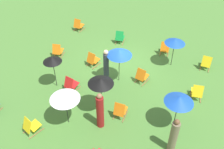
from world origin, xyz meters
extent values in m
plane|color=#477A33|center=(0.00, 0.00, 0.00)|extent=(40.00, 40.00, 0.00)
cube|color=olive|center=(1.37, 0.38, 0.02)|extent=(0.19, 0.75, 0.04)
cube|color=olive|center=(1.81, 0.29, 0.02)|extent=(0.19, 0.75, 0.04)
cube|color=orange|center=(1.57, 0.24, 0.27)|extent=(0.56, 0.52, 0.13)
cube|color=orange|center=(1.63, 0.53, 0.55)|extent=(0.52, 0.34, 0.57)
cylinder|color=olive|center=(1.53, 0.04, 0.20)|extent=(0.44, 0.12, 0.03)
cube|color=olive|center=(-1.57, 0.46, 0.02)|extent=(0.17, 0.75, 0.04)
cube|color=olive|center=(-1.13, 0.38, 0.02)|extent=(0.17, 0.75, 0.04)
cube|color=orange|center=(-1.37, 0.32, 0.27)|extent=(0.55, 0.51, 0.13)
cube|color=orange|center=(-1.32, 0.62, 0.55)|extent=(0.52, 0.33, 0.57)
cylinder|color=olive|center=(-1.40, 0.12, 0.20)|extent=(0.44, 0.10, 0.03)
cube|color=olive|center=(-4.28, -2.21, 0.02)|extent=(0.07, 0.76, 0.04)
cube|color=olive|center=(-3.84, -2.19, 0.02)|extent=(0.07, 0.76, 0.04)
cube|color=yellow|center=(-4.06, -2.30, 0.27)|extent=(0.50, 0.45, 0.13)
cube|color=yellow|center=(-4.07, -2.00, 0.55)|extent=(0.49, 0.27, 0.57)
cylinder|color=olive|center=(-4.05, -2.50, 0.20)|extent=(0.44, 0.05, 0.03)
cube|color=olive|center=(-1.82, -2.60, 0.02)|extent=(0.17, 0.75, 0.04)
cube|color=olive|center=(-1.38, -2.51, 0.02)|extent=(0.17, 0.75, 0.04)
cube|color=orange|center=(-1.58, -2.65, 0.27)|extent=(0.55, 0.51, 0.13)
cube|color=orange|center=(-1.64, -2.36, 0.55)|extent=(0.52, 0.33, 0.57)
cylinder|color=olive|center=(-1.55, -2.85, 0.20)|extent=(0.44, 0.11, 0.03)
cube|color=olive|center=(-4.32, 0.30, 0.02)|extent=(0.22, 0.75, 0.04)
cube|color=olive|center=(-3.90, 0.41, 0.02)|extent=(0.22, 0.75, 0.04)
cube|color=yellow|center=(-4.08, 0.26, 0.27)|extent=(0.57, 0.54, 0.13)
cube|color=yellow|center=(-4.16, 0.55, 0.55)|extent=(0.53, 0.36, 0.57)
cylinder|color=olive|center=(-4.03, 0.07, 0.20)|extent=(0.43, 0.14, 0.03)
cube|color=olive|center=(4.21, -2.64, 0.02)|extent=(0.05, 0.76, 0.04)
cube|color=olive|center=(4.65, -2.64, 0.02)|extent=(0.05, 0.76, 0.04)
cube|color=orange|center=(4.43, -2.74, 0.27)|extent=(0.49, 0.44, 0.13)
cube|color=orange|center=(4.44, -2.44, 0.55)|extent=(0.48, 0.25, 0.57)
cylinder|color=olive|center=(4.43, -2.94, 0.20)|extent=(0.44, 0.03, 0.03)
cube|color=olive|center=(-1.58, 3.03, 0.02)|extent=(0.10, 0.76, 0.04)
cube|color=olive|center=(-1.15, 3.07, 0.02)|extent=(0.10, 0.76, 0.04)
cube|color=orange|center=(-1.36, 2.95, 0.27)|extent=(0.52, 0.47, 0.13)
cube|color=orange|center=(-1.38, 3.25, 0.55)|extent=(0.50, 0.29, 0.57)
cylinder|color=olive|center=(-1.34, 2.75, 0.20)|extent=(0.44, 0.07, 0.03)
cube|color=olive|center=(1.31, 2.61, 0.02)|extent=(0.13, 0.76, 0.04)
cube|color=olive|center=(1.74, 2.56, 0.02)|extent=(0.13, 0.76, 0.04)
cube|color=red|center=(1.51, 2.49, 0.27)|extent=(0.53, 0.49, 0.13)
cube|color=red|center=(1.55, 2.79, 0.55)|extent=(0.51, 0.30, 0.57)
cylinder|color=olive|center=(1.49, 2.29, 0.20)|extent=(0.44, 0.08, 0.03)
cube|color=olive|center=(1.33, 5.57, 0.02)|extent=(0.24, 0.74, 0.04)
cube|color=olive|center=(1.75, 5.45, 0.02)|extent=(0.24, 0.74, 0.04)
cube|color=yellow|center=(1.51, 5.42, 0.27)|extent=(0.58, 0.55, 0.13)
cube|color=yellow|center=(1.59, 5.70, 0.55)|extent=(0.53, 0.37, 0.57)
cylinder|color=olive|center=(1.46, 5.22, 0.20)|extent=(0.43, 0.15, 0.03)
cube|color=olive|center=(1.08, -2.52, 0.02)|extent=(0.21, 0.75, 0.04)
cube|color=olive|center=(1.51, -2.42, 0.02)|extent=(0.21, 0.75, 0.04)
cube|color=#148C38|center=(1.32, -2.57, 0.27)|extent=(0.57, 0.53, 0.13)
cube|color=#148C38|center=(1.25, -2.28, 0.55)|extent=(0.52, 0.35, 0.57)
cylinder|color=olive|center=(1.36, -2.77, 0.20)|extent=(0.43, 0.13, 0.03)
cube|color=olive|center=(3.67, 0.42, 0.02)|extent=(0.24, 0.74, 0.04)
cube|color=olive|center=(4.09, 0.54, 0.02)|extent=(0.24, 0.74, 0.04)
cube|color=orange|center=(3.91, 0.38, 0.27)|extent=(0.58, 0.54, 0.13)
cube|color=orange|center=(3.83, 0.67, 0.55)|extent=(0.53, 0.37, 0.57)
cylinder|color=olive|center=(3.96, 0.19, 0.20)|extent=(0.43, 0.14, 0.03)
cylinder|color=black|center=(-0.25, 0.90, 0.93)|extent=(0.03, 0.03, 1.85)
cone|color=#194CB2|center=(-0.25, 0.90, 1.73)|extent=(1.23, 1.23, 0.29)
cylinder|color=black|center=(-0.51, 3.24, 0.97)|extent=(0.03, 0.03, 1.94)
cone|color=black|center=(-0.51, 3.24, 1.84)|extent=(1.10, 1.10, 0.27)
cylinder|color=black|center=(-2.29, -1.61, 0.83)|extent=(0.03, 0.03, 1.66)
cone|color=#194CB2|center=(-2.29, -1.61, 1.55)|extent=(1.09, 1.09, 0.26)
cylinder|color=black|center=(-3.65, 2.55, 0.84)|extent=(0.03, 0.03, 1.68)
cone|color=#194CB2|center=(-3.65, 2.55, 1.57)|extent=(1.18, 1.18, 0.28)
cylinder|color=black|center=(0.50, 4.43, 0.84)|extent=(0.03, 0.03, 1.68)
cone|color=white|center=(0.50, 4.43, 1.56)|extent=(1.25, 1.25, 0.29)
cylinder|color=black|center=(2.39, 2.72, 0.87)|extent=(0.03, 0.03, 1.75)
cone|color=black|center=(2.39, 2.72, 1.65)|extent=(0.90, 0.90, 0.25)
cylinder|color=#333847|center=(0.36, 1.15, 0.81)|extent=(0.34, 0.34, 1.61)
sphere|color=beige|center=(0.36, 1.15, 1.72)|extent=(0.23, 0.23, 0.23)
cylinder|color=maroon|center=(-0.84, 3.95, 0.83)|extent=(0.37, 0.37, 1.66)
sphere|color=#936647|center=(-0.84, 3.95, 1.75)|extent=(0.21, 0.21, 0.21)
cylinder|color=#72664C|center=(-3.90, 3.77, 0.78)|extent=(0.42, 0.42, 1.56)
sphere|color=brown|center=(-3.90, 3.77, 1.65)|extent=(0.21, 0.21, 0.21)
camera|label=1|loc=(-4.52, 10.14, 8.76)|focal=41.17mm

